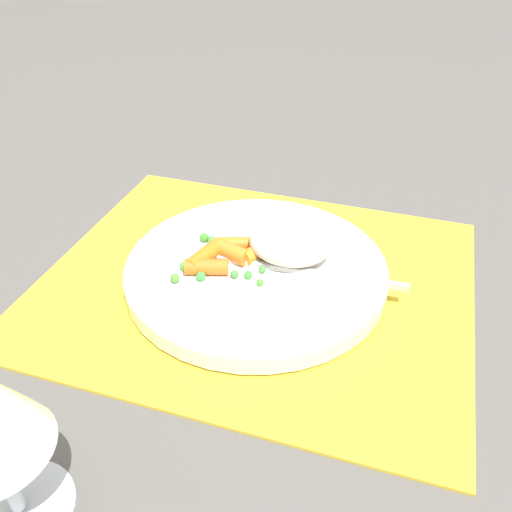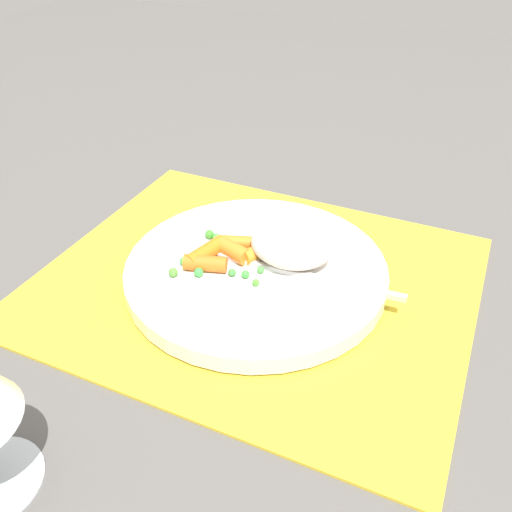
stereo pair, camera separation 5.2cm
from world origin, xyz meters
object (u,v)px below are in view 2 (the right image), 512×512
at_px(rice_mound, 292,244).
at_px(carrot_portion, 227,253).
at_px(fork, 289,269).
at_px(plate, 256,271).

bearing_deg(rice_mound, carrot_portion, 24.59).
bearing_deg(fork, plate, 3.23).
bearing_deg(fork, rice_mound, -73.84).
height_order(plate, fork, fork).
bearing_deg(carrot_portion, fork, -174.03).
xyz_separation_m(rice_mound, fork, (-0.01, 0.02, -0.02)).
bearing_deg(carrot_portion, plate, -170.86).
distance_m(plate, carrot_portion, 0.04).
bearing_deg(carrot_portion, rice_mound, -155.41).
relative_size(plate, fork, 1.39).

